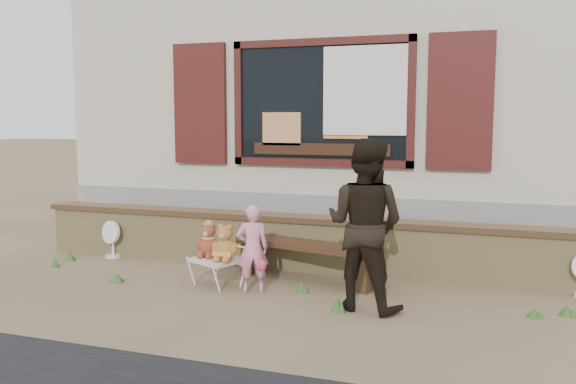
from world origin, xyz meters
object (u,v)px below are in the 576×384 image
at_px(bench, 307,253).
at_px(folding_chair, 217,261).
at_px(teddy_bear_left, 209,239).
at_px(teddy_bear_right, 225,242).
at_px(adult, 365,225).
at_px(child, 252,249).

relative_size(bench, folding_chair, 2.76).
bearing_deg(teddy_bear_left, teddy_bear_right, -0.00).
bearing_deg(folding_chair, adult, 15.24).
bearing_deg(teddy_bear_right, teddy_bear_left, 180.00).
bearing_deg(teddy_bear_right, adult, 16.57).
xyz_separation_m(folding_chair, teddy_bear_left, (-0.13, 0.06, 0.22)).
xyz_separation_m(bench, adult, (0.82, -0.78, 0.50)).
bearing_deg(child, teddy_bear_right, -32.73).
height_order(child, adult, adult).
xyz_separation_m(bench, child, (-0.42, -0.61, 0.14)).
height_order(teddy_bear_right, adult, adult).
bearing_deg(child, folding_chair, -38.19).
bearing_deg(teddy_bear_right, child, 18.47).
xyz_separation_m(teddy_bear_left, child, (0.59, -0.15, -0.04)).
distance_m(teddy_bear_right, child, 0.33).
height_order(folding_chair, adult, adult).
relative_size(bench, child, 1.89).
bearing_deg(bench, teddy_bear_right, -129.93).
relative_size(teddy_bear_right, child, 0.43).
height_order(bench, teddy_bear_right, teddy_bear_right).
distance_m(teddy_bear_right, adult, 1.62).
height_order(teddy_bear_left, teddy_bear_right, teddy_bear_right).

